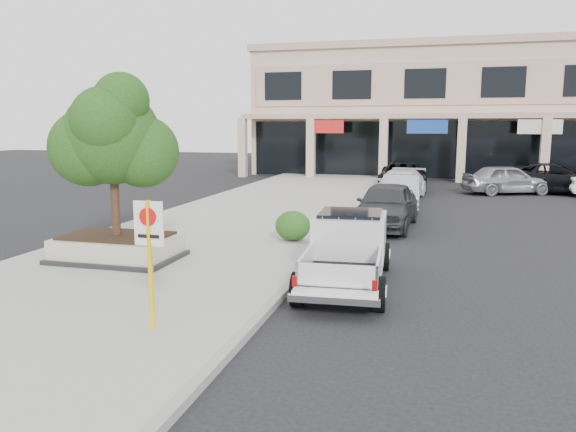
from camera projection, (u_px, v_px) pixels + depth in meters
The scene contains 15 objects.
ground at pixel (351, 306), 11.64m from camera, with size 120.00×120.00×0.00m, color black.
sidewalk at pixel (215, 235), 18.75m from camera, with size 8.00×52.00×0.15m, color gray.
curb at pixel (331, 241), 17.74m from camera, with size 0.20×52.00×0.15m, color gray.
strip_mall at pixel (531, 111), 41.16m from camera, with size 40.55×12.43×9.50m.
planter at pixel (118, 247), 15.04m from camera, with size 3.20×2.20×0.68m.
planter_tree at pixel (120, 137), 14.68m from camera, with size 2.90×2.55×4.00m.
no_parking_sign at pixel (150, 247), 9.71m from camera, with size 0.55×0.09×2.30m.
hedge at pixel (293, 226), 17.44m from camera, with size 1.10×0.99×0.94m, color #214614.
pickup_truck at pixel (346, 252), 13.03m from camera, with size 1.91×5.16×1.62m, color silver, non-canonical shape.
curb_car_a at pixel (386, 205), 20.45m from camera, with size 1.95×4.86×1.66m, color #2B2D30.
curb_car_b at pixel (400, 192), 25.10m from camera, with size 1.57×4.51×1.49m, color #B0B4B9.
curb_car_c at pixel (400, 185), 28.20m from camera, with size 2.07×5.10×1.48m, color silver.
curb_car_d at pixel (403, 176), 32.49m from camera, with size 2.63×5.71×1.59m, color black.
lot_car_a at pixel (507, 179), 30.33m from camera, with size 1.90×4.72×1.61m, color gray.
lot_car_d at pixel (555, 178), 30.60m from camera, with size 2.75×5.96×1.66m, color black.
Camera 1 is at (1.64, -11.14, 3.73)m, focal length 35.00 mm.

